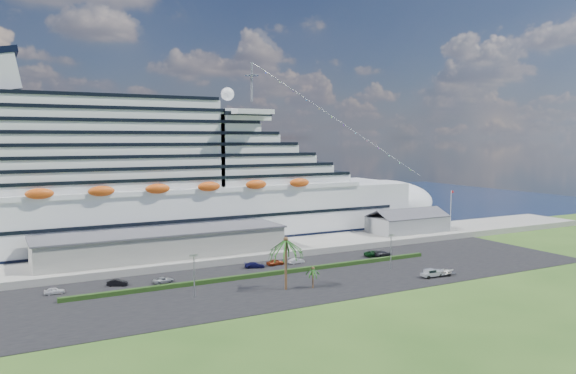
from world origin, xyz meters
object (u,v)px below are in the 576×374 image
cruise_ship (151,188)px  boat_trailer (446,271)px  pickup_truck (432,273)px  parked_car_3 (254,265)px

cruise_ship → boat_trailer: size_ratio=36.20×
pickup_truck → boat_trailer: (3.74, -0.39, -0.02)m
cruise_ship → pickup_truck: (44.68, -66.44, -15.55)m
boat_trailer → pickup_truck: bearing=174.1°
cruise_ship → pickup_truck: bearing=-56.1°
parked_car_3 → boat_trailer: size_ratio=0.90×
cruise_ship → parked_car_3: size_ratio=40.09×
cruise_ship → boat_trailer: bearing=-54.1°
pickup_truck → parked_car_3: bearing=139.0°
parked_car_3 → boat_trailer: boat_trailer is taller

